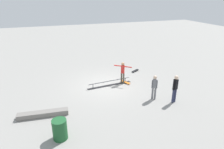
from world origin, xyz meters
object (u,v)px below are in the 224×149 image
object	(u,v)px
skater_main	(123,71)
trash_bin	(60,129)
grind_rail	(110,83)
bystander_grey_shirt	(154,86)
skate_ledge	(43,114)
loose_skateboard_black	(135,71)
bystander_black_shirt	(175,87)
skateboard_main	(125,82)

from	to	relation	value
skater_main	trash_bin	xyz separation A→B (m)	(4.73, 4.49, -0.44)
grind_rail	bystander_grey_shirt	distance (m)	3.37
skate_ledge	loose_skateboard_black	bearing A→B (deg)	-149.42
skate_ledge	bystander_grey_shirt	distance (m)	6.35
skater_main	skate_ledge	bearing A→B (deg)	64.65
grind_rail	bystander_black_shirt	bearing A→B (deg)	123.94
loose_skateboard_black	trash_bin	bearing A→B (deg)	-165.86
skateboard_main	bystander_black_shirt	bearing A→B (deg)	-178.92
bystander_black_shirt	loose_skateboard_black	bearing A→B (deg)	76.95
bystander_grey_shirt	bystander_black_shirt	bearing A→B (deg)	-7.75
bystander_black_shirt	trash_bin	xyz separation A→B (m)	(6.56, 1.08, -0.47)
skateboard_main	loose_skateboard_black	size ratio (longest dim) A/B	1.02
skate_ledge	trash_bin	world-z (taller)	trash_bin
skateboard_main	trash_bin	world-z (taller)	trash_bin
bystander_grey_shirt	skate_ledge	bearing A→B (deg)	-153.81
loose_skateboard_black	trash_bin	size ratio (longest dim) A/B	0.85
grind_rail	bystander_black_shirt	world-z (taller)	bystander_black_shirt
trash_bin	skate_ledge	bearing A→B (deg)	-71.68
skate_ledge	trash_bin	xyz separation A→B (m)	(-0.67, 2.04, 0.33)
skate_ledge	bystander_grey_shirt	world-z (taller)	bystander_grey_shirt
loose_skateboard_black	grind_rail	bearing A→B (deg)	-176.49
skater_main	skateboard_main	bearing A→B (deg)	-143.79
grind_rail	bystander_grey_shirt	bearing A→B (deg)	118.97
bystander_grey_shirt	loose_skateboard_black	size ratio (longest dim) A/B	1.93
bystander_grey_shirt	trash_bin	xyz separation A→B (m)	(5.63, 1.76, -0.40)
skateboard_main	loose_skateboard_black	distance (m)	2.50
skater_main	trash_bin	size ratio (longest dim) A/B	1.67
skater_main	skateboard_main	distance (m)	0.87
bystander_grey_shirt	trash_bin	distance (m)	5.91
loose_skateboard_black	skate_ledge	bearing A→B (deg)	-179.09
bystander_black_shirt	trash_bin	bearing A→B (deg)	176.75
skate_ledge	skater_main	distance (m)	5.98
skate_ledge	bystander_grey_shirt	bearing A→B (deg)	177.52
skate_ledge	bystander_grey_shirt	xyz separation A→B (m)	(-6.30, 0.27, 0.73)
skate_ledge	trash_bin	bearing A→B (deg)	108.32
grind_rail	skater_main	size ratio (longest dim) A/B	2.05
bystander_grey_shirt	trash_bin	size ratio (longest dim) A/B	1.63
loose_skateboard_black	bystander_black_shirt	bearing A→B (deg)	-120.15
skate_ledge	bystander_black_shirt	xyz separation A→B (m)	(-7.24, 0.96, 0.81)
skate_ledge	skateboard_main	bearing A→B (deg)	-156.60
trash_bin	loose_skateboard_black	bearing A→B (deg)	-136.19
trash_bin	skater_main	bearing A→B (deg)	-136.50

